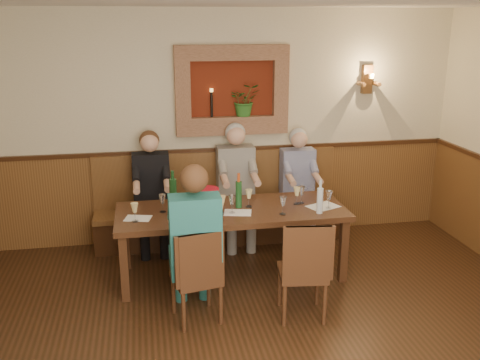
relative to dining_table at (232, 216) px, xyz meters
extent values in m
cube|color=beige|center=(0.00, 1.15, 0.72)|extent=(6.00, 0.04, 2.80)
cube|color=brown|center=(0.00, 1.13, -0.13)|extent=(6.00, 0.04, 1.10)
cube|color=#381E0F|center=(0.00, 1.13, 0.45)|extent=(6.02, 0.06, 0.05)
cube|color=#611E0D|center=(0.20, 1.13, 1.17)|extent=(1.00, 0.02, 0.70)
cube|color=#98684D|center=(0.20, 1.09, 1.61)|extent=(1.36, 0.12, 0.18)
cube|color=#98684D|center=(0.20, 1.09, 0.73)|extent=(1.36, 0.12, 0.18)
cube|color=#98684D|center=(-0.39, 1.09, 1.17)|extent=(0.18, 0.12, 0.70)
cube|color=#98684D|center=(0.79, 1.09, 1.17)|extent=(0.18, 0.12, 0.70)
cube|color=#98684D|center=(0.20, 1.09, 0.84)|extent=(1.00, 0.14, 0.04)
imported|color=#2A6322|center=(0.35, 1.09, 1.06)|extent=(0.35, 0.30, 0.39)
cylinder|color=black|center=(-0.05, 1.09, 1.01)|extent=(0.03, 0.03, 0.30)
cylinder|color=#FFBF59|center=(-0.05, 1.09, 1.18)|extent=(0.04, 0.04, 0.04)
cube|color=brown|center=(1.90, 1.10, 1.27)|extent=(0.12, 0.08, 0.35)
cylinder|color=brown|center=(1.80, 1.03, 1.22)|extent=(0.05, 0.18, 0.05)
cylinder|color=brown|center=(2.00, 1.03, 1.22)|extent=(0.05, 0.18, 0.05)
cylinder|color=#FFBF59|center=(1.90, 0.97, 1.32)|extent=(0.06, 0.06, 0.06)
cube|color=#341B0F|center=(0.00, 0.00, 0.04)|extent=(2.40, 0.90, 0.06)
cube|color=#341B0F|center=(-1.12, -0.37, -0.33)|extent=(0.08, 0.08, 0.69)
cube|color=#341B0F|center=(1.12, -0.37, -0.33)|extent=(0.08, 0.08, 0.69)
cube|color=#341B0F|center=(-1.12, 0.37, -0.33)|extent=(0.08, 0.08, 0.69)
cube|color=#341B0F|center=(1.12, 0.37, -0.33)|extent=(0.08, 0.08, 0.69)
cube|color=#381E0F|center=(0.00, 0.91, -0.48)|extent=(3.00, 0.40, 0.40)
cube|color=brown|center=(0.00, 0.91, -0.26)|extent=(3.00, 0.45, 0.06)
cube|color=brown|center=(0.00, 1.10, 0.10)|extent=(3.00, 0.06, 0.66)
cube|color=#341B0F|center=(-0.47, -0.83, -0.48)|extent=(0.45, 0.45, 0.38)
cube|color=#341B0F|center=(-0.47, -0.83, -0.27)|extent=(0.47, 0.47, 0.05)
cube|color=#341B0F|center=(-0.43, -1.00, 0.00)|extent=(0.40, 0.12, 0.48)
cube|color=#341B0F|center=(0.50, -0.94, -0.47)|extent=(0.46, 0.46, 0.40)
cube|color=#341B0F|center=(0.50, -0.94, -0.25)|extent=(0.48, 0.48, 0.05)
cube|color=#341B0F|center=(0.47, -1.13, 0.03)|extent=(0.43, 0.10, 0.51)
cube|color=black|center=(-0.81, 0.76, -0.45)|extent=(0.42, 0.44, 0.45)
cube|color=black|center=(-0.81, 0.93, 0.21)|extent=(0.42, 0.22, 0.56)
sphere|color=#D8A384|center=(-0.81, 0.89, 0.62)|extent=(0.21, 0.21, 0.21)
sphere|color=#4C2D19|center=(-0.81, 0.94, 0.64)|extent=(0.23, 0.23, 0.23)
cube|color=#625C5A|center=(0.21, 0.75, -0.45)|extent=(0.45, 0.47, 0.45)
cube|color=#625C5A|center=(0.21, 0.93, 0.24)|extent=(0.45, 0.23, 0.59)
sphere|color=#D8A384|center=(0.21, 0.89, 0.67)|extent=(0.22, 0.22, 0.22)
sphere|color=#B2B2B2|center=(0.21, 0.94, 0.69)|extent=(0.24, 0.24, 0.24)
cube|color=navy|center=(0.99, 0.76, -0.45)|extent=(0.41, 0.43, 0.45)
cube|color=navy|center=(0.99, 0.93, 0.20)|extent=(0.41, 0.21, 0.54)
sphere|color=#D8A384|center=(0.99, 0.89, 0.59)|extent=(0.20, 0.20, 0.20)
sphere|color=#B2B2B2|center=(0.99, 0.94, 0.61)|extent=(0.22, 0.22, 0.22)
cube|color=navy|center=(-0.47, -0.69, -0.45)|extent=(0.45, 0.47, 0.45)
cube|color=navy|center=(-0.47, -0.87, 0.24)|extent=(0.45, 0.23, 0.59)
sphere|color=#D8A384|center=(-0.47, -0.83, 0.67)|extent=(0.22, 0.22, 0.22)
sphere|color=#4C2D19|center=(-0.47, -0.88, 0.69)|extent=(0.25, 0.25, 0.25)
cylinder|color=#BA0B1E|center=(-0.26, -0.10, 0.21)|extent=(0.31, 0.31, 0.27)
cylinder|color=#19471E|center=(0.08, 0.04, 0.22)|extent=(0.09, 0.09, 0.28)
cylinder|color=#CE4916|center=(0.08, 0.04, 0.40)|extent=(0.04, 0.04, 0.09)
cylinder|color=#19471E|center=(-0.60, 0.14, 0.24)|extent=(0.10, 0.10, 0.32)
cylinder|color=#19471E|center=(-0.60, 0.14, 0.44)|extent=(0.04, 0.04, 0.09)
cylinder|color=silver|center=(0.87, -0.28, 0.21)|extent=(0.07, 0.07, 0.27)
cylinder|color=silver|center=(0.87, -0.28, 0.39)|extent=(0.03, 0.03, 0.09)
cube|color=white|center=(-0.97, -0.10, 0.08)|extent=(0.29, 0.24, 0.00)
cube|color=white|center=(0.04, -0.12, 0.08)|extent=(0.32, 0.26, 0.00)
cube|color=white|center=(0.97, -0.10, 0.08)|extent=(0.38, 0.33, 0.00)
cube|color=white|center=(-0.45, -0.28, 0.08)|extent=(0.25, 0.18, 0.00)
camera|label=1|loc=(-0.88, -5.21, 1.98)|focal=40.00mm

